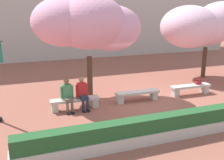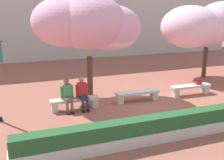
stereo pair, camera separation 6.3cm
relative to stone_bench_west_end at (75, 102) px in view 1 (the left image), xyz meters
name	(u,v)px [view 1 (the left image)]	position (x,y,z in m)	size (l,w,h in m)	color
ground_plane	(137,101)	(2.73, 0.00, -0.31)	(100.00, 100.00, 0.00)	#8E5142
building_facade	(73,0)	(2.73, 12.60, 4.23)	(28.00, 4.00, 9.08)	#B7B2A8
stone_bench_west_end	(75,102)	(0.00, 0.00, 0.00)	(1.95, 0.48, 0.45)	#BCB7AD
stone_bench_near_west	(137,94)	(2.73, 0.00, 0.00)	(1.95, 0.48, 0.45)	#BCB7AD
stone_bench_center	(190,88)	(5.46, 0.00, 0.00)	(1.95, 0.48, 0.45)	#BCB7AD
person_seated_left	(67,94)	(-0.29, -0.05, 0.39)	(0.51, 0.69, 1.29)	black
person_seated_right	(83,92)	(0.30, -0.05, 0.39)	(0.51, 0.70, 1.29)	black
handbag	(198,81)	(5.88, 0.01, 0.27)	(0.30, 0.15, 0.34)	#A3232D
cherry_tree_main	(86,23)	(0.90, 1.33, 2.96)	(4.68, 3.40, 4.51)	#473323
cherry_tree_secondary	(204,25)	(8.00, 2.58, 2.68)	(5.09, 3.33, 4.28)	#473323
planter_hedge_foreground	(184,124)	(2.73, -3.39, 0.08)	(10.33, 0.50, 0.80)	#BCB7AD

